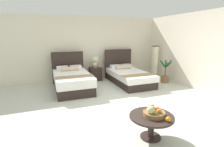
# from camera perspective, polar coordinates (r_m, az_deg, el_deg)

# --- Properties ---
(ground_plane) EXTENTS (9.44, 9.50, 0.02)m
(ground_plane) POSITION_cam_1_polar(r_m,az_deg,el_deg) (4.93, 2.56, -9.19)
(ground_plane) COLOR beige
(wall_back) EXTENTS (9.44, 0.12, 2.57)m
(wall_back) POSITION_cam_1_polar(r_m,az_deg,el_deg) (7.40, -6.59, 8.32)
(wall_back) COLOR beige
(wall_back) RESTS_ON ground
(wall_side_right) EXTENTS (0.12, 5.10, 2.57)m
(wall_side_right) POSITION_cam_1_polar(r_m,az_deg,el_deg) (6.64, 25.13, 6.77)
(wall_side_right) COLOR silver
(wall_side_right) RESTS_ON ground
(bed_near_window) EXTENTS (1.19, 2.05, 1.20)m
(bed_near_window) POSITION_cam_1_polar(r_m,az_deg,el_deg) (6.06, -13.00, -2.11)
(bed_near_window) COLOR #2D221E
(bed_near_window) RESTS_ON ground
(bed_near_corner) EXTENTS (1.20, 2.21, 1.22)m
(bed_near_corner) POSITION_cam_1_polar(r_m,az_deg,el_deg) (6.70, 5.36, -0.80)
(bed_near_corner) COLOR #2D221E
(bed_near_corner) RESTS_ON ground
(nightstand) EXTENTS (0.46, 0.43, 0.54)m
(nightstand) POSITION_cam_1_polar(r_m,az_deg,el_deg) (7.10, -5.42, -0.10)
(nightstand) COLOR #2D221E
(nightstand) RESTS_ON ground
(table_lamp) EXTENTS (0.26, 0.26, 0.42)m
(table_lamp) POSITION_cam_1_polar(r_m,az_deg,el_deg) (7.03, -5.55, 3.99)
(table_lamp) COLOR beige
(table_lamp) RESTS_ON nightstand
(vase) EXTENTS (0.11, 0.11, 0.19)m
(vase) POSITION_cam_1_polar(r_m,az_deg,el_deg) (7.03, -4.30, 2.83)
(vase) COLOR gray
(vase) RESTS_ON nightstand
(coffee_table) EXTENTS (0.78, 0.78, 0.43)m
(coffee_table) POSITION_cam_1_polar(r_m,az_deg,el_deg) (3.26, 12.81, -14.85)
(coffee_table) COLOR #2D221E
(coffee_table) RESTS_ON ground
(fruit_bowl) EXTENTS (0.39, 0.39, 0.20)m
(fruit_bowl) POSITION_cam_1_polar(r_m,az_deg,el_deg) (3.18, 13.56, -12.35)
(fruit_bowl) COLOR olive
(fruit_bowl) RESTS_ON coffee_table
(loose_apple) EXTENTS (0.08, 0.08, 0.08)m
(loose_apple) POSITION_cam_1_polar(r_m,az_deg,el_deg) (3.47, 13.10, -10.56)
(loose_apple) COLOR #B53F2F
(loose_apple) RESTS_ON coffee_table
(loose_orange) EXTENTS (0.08, 0.08, 0.08)m
(loose_orange) POSITION_cam_1_polar(r_m,az_deg,el_deg) (3.06, 18.04, -14.11)
(loose_orange) COLOR orange
(loose_orange) RESTS_ON coffee_table
(floor_lamp_corner) EXTENTS (0.22, 0.22, 1.37)m
(floor_lamp_corner) POSITION_cam_1_polar(r_m,az_deg,el_deg) (7.74, 13.91, 3.75)
(floor_lamp_corner) COLOR black
(floor_lamp_corner) RESTS_ON ground
(potted_palm) EXTENTS (0.59, 0.49, 0.91)m
(potted_palm) POSITION_cam_1_polar(r_m,az_deg,el_deg) (7.04, 17.09, -0.56)
(potted_palm) COLOR brown
(potted_palm) RESTS_ON ground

